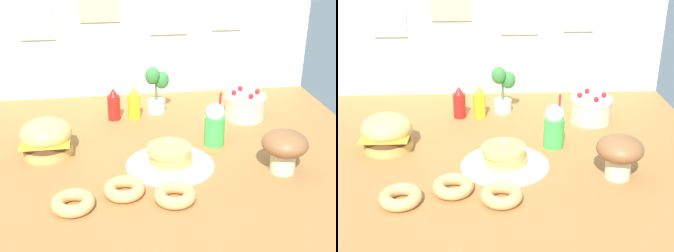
% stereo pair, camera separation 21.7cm
% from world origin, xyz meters
% --- Properties ---
extents(ground_plane, '(2.33, 1.88, 0.02)m').
position_xyz_m(ground_plane, '(0.00, 0.00, -0.01)').
color(ground_plane, '#9E6B38').
extents(back_wall, '(2.33, 0.04, 0.86)m').
position_xyz_m(back_wall, '(-0.00, 0.93, 0.43)').
color(back_wall, silver).
rests_on(back_wall, ground_plane).
extents(doily_mat, '(0.44, 0.44, 0.00)m').
position_xyz_m(doily_mat, '(0.06, -0.10, 0.00)').
color(doily_mat, white).
rests_on(doily_mat, ground_plane).
extents(burger, '(0.26, 0.26, 0.19)m').
position_xyz_m(burger, '(-0.55, 0.11, 0.09)').
color(burger, '#DBA859').
rests_on(burger, ground_plane).
extents(pancake_stack, '(0.34, 0.34, 0.12)m').
position_xyz_m(pancake_stack, '(0.06, -0.10, 0.05)').
color(pancake_stack, white).
rests_on(pancake_stack, doily_mat).
extents(layer_cake, '(0.25, 0.25, 0.18)m').
position_xyz_m(layer_cake, '(0.59, 0.42, 0.08)').
color(layer_cake, beige).
rests_on(layer_cake, ground_plane).
extents(ketchup_bottle, '(0.08, 0.08, 0.20)m').
position_xyz_m(ketchup_bottle, '(-0.19, 0.51, 0.09)').
color(ketchup_bottle, red).
rests_on(ketchup_bottle, ground_plane).
extents(mustard_bottle, '(0.08, 0.08, 0.20)m').
position_xyz_m(mustard_bottle, '(-0.07, 0.51, 0.09)').
color(mustard_bottle, yellow).
rests_on(mustard_bottle, ground_plane).
extents(cream_soda_cup, '(0.11, 0.11, 0.30)m').
position_xyz_m(cream_soda_cup, '(0.33, 0.09, 0.12)').
color(cream_soda_cup, green).
rests_on(cream_soda_cup, ground_plane).
extents(donut_pink_glaze, '(0.18, 0.18, 0.06)m').
position_xyz_m(donut_pink_glaze, '(-0.40, -0.41, 0.03)').
color(donut_pink_glaze, tan).
rests_on(donut_pink_glaze, ground_plane).
extents(donut_chocolate, '(0.18, 0.18, 0.06)m').
position_xyz_m(donut_chocolate, '(-0.18, -0.34, 0.03)').
color(donut_chocolate, tan).
rests_on(donut_chocolate, ground_plane).
extents(donut_vanilla, '(0.18, 0.18, 0.06)m').
position_xyz_m(donut_vanilla, '(0.03, -0.42, 0.03)').
color(donut_vanilla, tan).
rests_on(donut_vanilla, ground_plane).
extents(potted_plant, '(0.15, 0.11, 0.30)m').
position_xyz_m(potted_plant, '(0.07, 0.58, 0.16)').
color(potted_plant, white).
rests_on(potted_plant, ground_plane).
extents(mushroom_stool, '(0.22, 0.22, 0.21)m').
position_xyz_m(mushroom_stool, '(0.58, -0.24, 0.13)').
color(mushroom_stool, beige).
rests_on(mushroom_stool, ground_plane).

